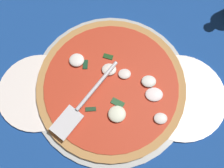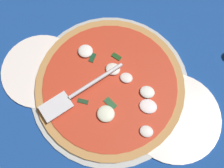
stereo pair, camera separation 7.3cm
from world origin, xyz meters
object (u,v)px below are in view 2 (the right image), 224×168
object	(u,v)px
dinner_plate_left	(41,70)
dinner_plate_right	(174,117)
pizza	(112,85)
pizza_server	(80,91)

from	to	relation	value
dinner_plate_left	dinner_plate_right	bearing A→B (deg)	-2.55
dinner_plate_right	pizza	distance (cm)	18.65
pizza	dinner_plate_left	bearing A→B (deg)	-175.50
pizza	pizza_server	world-z (taller)	pizza_server
dinner_plate_right	pizza_server	xyz separation A→B (cm)	(-25.70, -1.64, 3.38)
dinner_plate_right	pizza	size ratio (longest dim) A/B	0.60
dinner_plate_left	pizza_server	world-z (taller)	pizza_server
pizza	pizza_server	distance (cm)	9.20
pizza	pizza_server	xyz separation A→B (cm)	(-7.39, -4.98, 2.29)
dinner_plate_right	pizza_server	bearing A→B (deg)	-176.36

